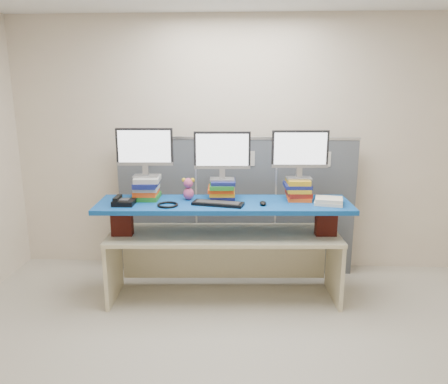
# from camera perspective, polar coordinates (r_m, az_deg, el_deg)

# --- Properties ---
(room) EXTENTS (5.00, 4.00, 2.80)m
(room) POSITION_cam_1_polar(r_m,az_deg,el_deg) (2.92, 0.72, 0.82)
(room) COLOR beige
(room) RESTS_ON ground
(cubicle_partition) EXTENTS (2.60, 0.06, 1.53)m
(cubicle_partition) POSITION_cam_1_polar(r_m,az_deg,el_deg) (4.80, 1.54, -1.79)
(cubicle_partition) COLOR #4B5159
(cubicle_partition) RESTS_ON ground
(desk) EXTENTS (2.24, 0.76, 0.67)m
(desk) POSITION_cam_1_polar(r_m,az_deg,el_deg) (4.26, 0.00, -7.12)
(desk) COLOR beige
(desk) RESTS_ON ground
(brick_pier_left) EXTENTS (0.20, 0.12, 0.27)m
(brick_pier_left) POSITION_cam_1_polar(r_m,az_deg,el_deg) (4.24, -13.18, -3.79)
(brick_pier_left) COLOR maroon
(brick_pier_left) RESTS_ON desk
(brick_pier_right) EXTENTS (0.20, 0.12, 0.27)m
(brick_pier_right) POSITION_cam_1_polar(r_m,az_deg,el_deg) (4.24, 13.18, -3.79)
(brick_pier_right) COLOR maroon
(brick_pier_right) RESTS_ON desk
(blue_board) EXTENTS (2.42, 0.72, 0.04)m
(blue_board) POSITION_cam_1_polar(r_m,az_deg,el_deg) (4.13, -0.00, -1.64)
(blue_board) COLOR navy
(blue_board) RESTS_ON brick_pier_left
(book_stack_left) EXTENTS (0.27, 0.32, 0.22)m
(book_stack_left) POSITION_cam_1_polar(r_m,az_deg,el_deg) (4.28, -10.07, 0.54)
(book_stack_left) COLOR #228026
(book_stack_left) RESTS_ON blue_board
(book_stack_center) EXTENTS (0.27, 0.31, 0.19)m
(book_stack_center) POSITION_cam_1_polar(r_m,az_deg,el_deg) (4.22, -0.24, 0.32)
(book_stack_center) COLOR navy
(book_stack_center) RESTS_ON blue_board
(book_stack_right) EXTENTS (0.27, 0.31, 0.20)m
(book_stack_right) POSITION_cam_1_polar(r_m,az_deg,el_deg) (4.28, 9.65, 0.37)
(book_stack_right) COLOR #FE5317
(book_stack_right) RESTS_ON blue_board
(monitor_left) EXTENTS (0.54, 0.16, 0.47)m
(monitor_left) POSITION_cam_1_polar(r_m,az_deg,el_deg) (4.21, -10.32, 5.50)
(monitor_left) COLOR #96969A
(monitor_left) RESTS_ON book_stack_left
(monitor_center) EXTENTS (0.54, 0.16, 0.47)m
(monitor_center) POSITION_cam_1_polar(r_m,az_deg,el_deg) (4.15, -0.24, 5.14)
(monitor_center) COLOR #96969A
(monitor_center) RESTS_ON book_stack_center
(monitor_right) EXTENTS (0.54, 0.16, 0.47)m
(monitor_right) POSITION_cam_1_polar(r_m,az_deg,el_deg) (4.21, 9.88, 5.22)
(monitor_right) COLOR #96969A
(monitor_right) RESTS_ON book_stack_right
(keyboard) EXTENTS (0.49, 0.25, 0.03)m
(keyboard) POSITION_cam_1_polar(r_m,az_deg,el_deg) (4.03, -0.79, -1.51)
(keyboard) COLOR black
(keyboard) RESTS_ON blue_board
(mouse) EXTENTS (0.07, 0.12, 0.04)m
(mouse) POSITION_cam_1_polar(r_m,az_deg,el_deg) (4.04, 5.12, -1.46)
(mouse) COLOR black
(mouse) RESTS_ON blue_board
(desk_phone) EXTENTS (0.19, 0.17, 0.08)m
(desk_phone) POSITION_cam_1_polar(r_m,az_deg,el_deg) (4.13, -13.05, -1.25)
(desk_phone) COLOR black
(desk_phone) RESTS_ON blue_board
(headset) EXTENTS (0.24, 0.24, 0.02)m
(headset) POSITION_cam_1_polar(r_m,az_deg,el_deg) (4.03, -7.37, -1.66)
(headset) COLOR black
(headset) RESTS_ON blue_board
(plush_toy) EXTENTS (0.13, 0.09, 0.21)m
(plush_toy) POSITION_cam_1_polar(r_m,az_deg,el_deg) (4.21, -4.67, 0.44)
(plush_toy) COLOR #CF4E82
(plush_toy) RESTS_ON blue_board
(binder_stack) EXTENTS (0.29, 0.25, 0.06)m
(binder_stack) POSITION_cam_1_polar(r_m,az_deg,el_deg) (4.17, 13.53, -1.17)
(binder_stack) COLOR white
(binder_stack) RESTS_ON blue_board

